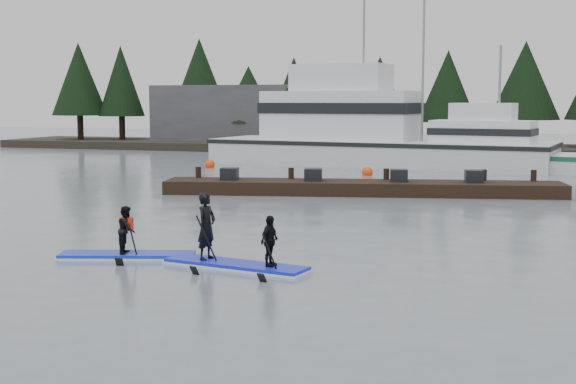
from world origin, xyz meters
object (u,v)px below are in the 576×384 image
(floating_dock, at_px, (362,188))
(paddleboard_duo, at_px, (233,245))
(paddleboard_solo, at_px, (127,243))
(fishing_boat_medium, at_px, (502,160))
(fishing_boat_large, at_px, (369,150))

(floating_dock, xyz_separation_m, paddleboard_duo, (0.35, -15.04, 0.26))
(floating_dock, xyz_separation_m, paddleboard_solo, (-2.54, -14.78, 0.11))
(fishing_boat_medium, distance_m, paddleboard_duo, 29.06)
(floating_dock, height_order, paddleboard_duo, paddleboard_duo)
(fishing_boat_medium, height_order, paddleboard_duo, fishing_boat_medium)
(fishing_boat_large, xyz_separation_m, floating_dock, (2.98, -14.99, -0.59))
(floating_dock, relative_size, paddleboard_duo, 4.52)
(paddleboard_solo, distance_m, paddleboard_duo, 2.91)
(fishing_boat_large, bearing_deg, fishing_boat_medium, -2.75)
(fishing_boat_large, relative_size, paddleboard_solo, 6.12)
(fishing_boat_medium, relative_size, paddleboard_duo, 3.53)
(fishing_boat_large, bearing_deg, paddleboard_duo, -76.78)
(paddleboard_duo, bearing_deg, floating_dock, 101.70)
(fishing_boat_large, relative_size, paddleboard_duo, 5.74)
(floating_dock, bearing_deg, fishing_boat_large, 89.42)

